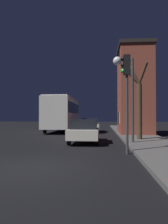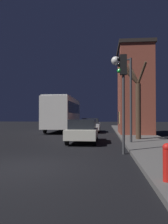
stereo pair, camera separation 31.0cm
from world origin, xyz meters
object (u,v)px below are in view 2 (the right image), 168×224
(streetlamp, at_px, (122,77))
(fire_hydrant, at_px, (167,161))
(car_mid_lane, at_px, (91,125))
(bus, at_px, (63,112))
(car_near_lane, at_px, (83,130))
(bare_tree, at_px, (137,100))
(traffic_light, at_px, (123,83))

(streetlamp, xyz_separation_m, fire_hydrant, (0.44, -7.82, -3.44))
(car_mid_lane, bearing_deg, bus, 165.11)
(bus, bearing_deg, car_near_lane, -72.29)
(bus, bearing_deg, fire_hydrant, -71.99)
(bus, height_order, fire_hydrant, bus)
(bare_tree, xyz_separation_m, car_near_lane, (-3.58, -1.10, -2.02))
(traffic_light, distance_m, car_near_lane, 5.24)
(streetlamp, relative_size, bare_tree, 0.97)
(traffic_light, bearing_deg, car_near_lane, 118.28)
(fire_hydrant, bearing_deg, car_mid_lane, 99.31)
(car_near_lane, bearing_deg, car_mid_lane, 90.43)
(bus, bearing_deg, streetlamp, -62.61)
(bare_tree, distance_m, bus, 11.30)
(streetlamp, relative_size, car_near_lane, 1.19)
(bus, xyz_separation_m, car_near_lane, (3.22, -10.10, -1.41))
(traffic_light, bearing_deg, car_mid_lane, 99.66)
(bus, distance_m, car_near_lane, 10.69)
(streetlamp, distance_m, bare_tree, 2.56)
(bare_tree, bearing_deg, bus, 127.08)
(bare_tree, height_order, car_mid_lane, bare_tree)
(bare_tree, distance_m, car_near_lane, 4.25)
(traffic_light, bearing_deg, bus, 110.93)
(streetlamp, bearing_deg, fire_hydrant, -86.80)
(traffic_light, bearing_deg, bare_tree, 75.16)
(bare_tree, bearing_deg, traffic_light, -104.84)
(traffic_light, relative_size, bare_tree, 0.84)
(fire_hydrant, bearing_deg, streetlamp, 93.20)
(traffic_light, xyz_separation_m, fire_hydrant, (0.66, -4.54, -2.56))
(car_near_lane, bearing_deg, fire_hydrant, -71.65)
(bus, distance_m, car_mid_lane, 3.55)
(streetlamp, distance_m, traffic_light, 3.41)
(streetlamp, bearing_deg, bare_tree, 58.89)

